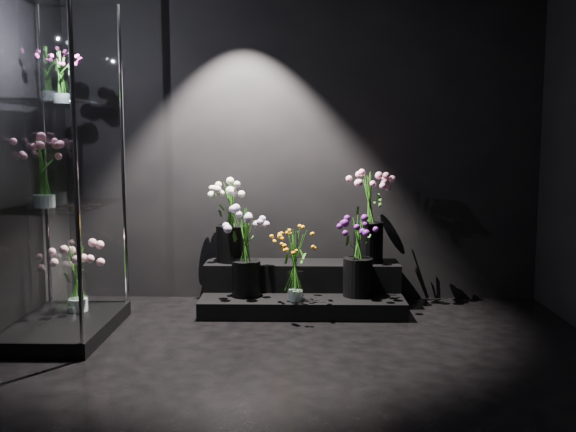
{
  "coord_description": "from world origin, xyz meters",
  "views": [
    {
      "loc": [
        -0.01,
        -3.43,
        1.36
      ],
      "look_at": [
        -0.1,
        1.2,
        0.81
      ],
      "focal_mm": 40.0,
      "sensor_mm": 36.0,
      "label": 1
    }
  ],
  "objects": [
    {
      "name": "bouquet_pink_roses",
      "position": [
        0.55,
        1.8,
        0.77
      ],
      "size": [
        0.37,
        0.37,
        0.74
      ],
      "rotation": [
        0.0,
        0.0,
        -0.12
      ],
      "color": "black",
      "rests_on": "display_riser"
    },
    {
      "name": "bouquet_case_pink",
      "position": [
        -1.69,
        0.73,
        1.16
      ],
      "size": [
        0.35,
        0.35,
        0.47
      ],
      "rotation": [
        0.0,
        0.0,
        -0.14
      ],
      "color": "white",
      "rests_on": "display_case"
    },
    {
      "name": "bouquet_cream_roses",
      "position": [
        -0.58,
        1.8,
        0.72
      ],
      "size": [
        0.45,
        0.45,
        0.66
      ],
      "rotation": [
        0.0,
        0.0,
        0.3
      ],
      "color": "black",
      "rests_on": "display_riser"
    },
    {
      "name": "floor",
      "position": [
        0.0,
        0.0,
        0.0
      ],
      "size": [
        4.0,
        4.0,
        0.0
      ],
      "primitive_type": "plane",
      "color": "black",
      "rests_on": "ground"
    },
    {
      "name": "bouquet_case_base_pink",
      "position": [
        -1.64,
        1.12,
        0.37
      ],
      "size": [
        0.34,
        0.34,
        0.5
      ],
      "rotation": [
        0.0,
        0.0,
        -0.07
      ],
      "color": "white",
      "rests_on": "display_case"
    },
    {
      "name": "wall_back",
      "position": [
        0.0,
        2.0,
        1.4
      ],
      "size": [
        4.0,
        0.0,
        4.0
      ],
      "primitive_type": "plane",
      "rotation": [
        1.57,
        0.0,
        0.0
      ],
      "color": "black",
      "rests_on": "floor"
    },
    {
      "name": "wall_front",
      "position": [
        0.0,
        -2.0,
        1.4
      ],
      "size": [
        4.0,
        0.0,
        4.0
      ],
      "primitive_type": "plane",
      "rotation": [
        -1.57,
        0.0,
        0.0
      ],
      "color": "black",
      "rests_on": "floor"
    },
    {
      "name": "bouquet_lilac",
      "position": [
        -0.44,
        1.51,
        0.53
      ],
      "size": [
        0.45,
        0.45,
        0.69
      ],
      "rotation": [
        0.0,
        0.0,
        -0.37
      ],
      "color": "black",
      "rests_on": "display_riser"
    },
    {
      "name": "bouquet_orange_bells",
      "position": [
        -0.05,
        1.37,
        0.42
      ],
      "size": [
        0.3,
        0.3,
        0.55
      ],
      "rotation": [
        0.0,
        0.0,
        -0.24
      ],
      "color": "white",
      "rests_on": "display_riser"
    },
    {
      "name": "display_case",
      "position": [
        -1.66,
        0.9,
        1.18
      ],
      "size": [
        0.64,
        1.07,
        2.35
      ],
      "color": "black",
      "rests_on": "floor"
    },
    {
      "name": "bouquet_case_magenta",
      "position": [
        -1.69,
        1.09,
        1.79
      ],
      "size": [
        0.28,
        0.28,
        0.35
      ],
      "rotation": [
        0.0,
        0.0,
        0.36
      ],
      "color": "white",
      "rests_on": "display_case"
    },
    {
      "name": "bouquet_purple",
      "position": [
        0.44,
        1.53,
        0.49
      ],
      "size": [
        0.42,
        0.42,
        0.63
      ],
      "rotation": [
        0.0,
        0.0,
        0.36
      ],
      "color": "black",
      "rests_on": "display_riser"
    },
    {
      "name": "display_riser",
      "position": [
        0.01,
        1.68,
        0.15
      ],
      "size": [
        1.59,
        0.71,
        0.35
      ],
      "color": "black",
      "rests_on": "floor"
    }
  ]
}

